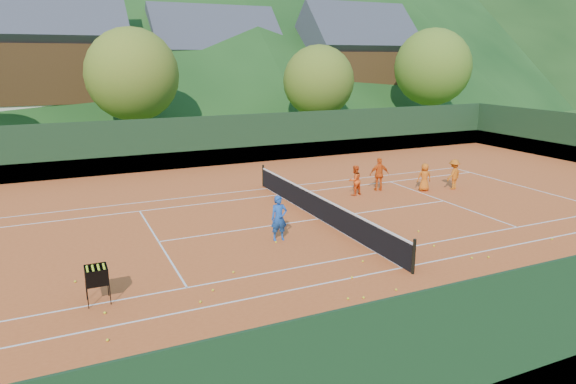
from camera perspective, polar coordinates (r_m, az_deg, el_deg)
name	(u,v)px	position (r m, az deg, el deg)	size (l,w,h in m)	color
ground	(319,219)	(20.73, 3.46, -3.05)	(400.00, 400.00, 0.00)	#264C17
clay_court	(319,219)	(20.72, 3.46, -3.02)	(40.00, 24.00, 0.02)	#C24F1F
coach	(279,218)	(18.09, -1.01, -2.92)	(0.59, 0.39, 1.62)	#194BA6
student_a	(355,180)	(24.30, 7.43, 1.30)	(0.69, 0.54, 1.43)	#EC4F15
student_b	(379,174)	(25.28, 10.11, 1.95)	(0.95, 0.40, 1.63)	#F05B15
student_c	(424,177)	(25.75, 14.92, 1.61)	(0.67, 0.43, 1.36)	#D65E13
student_d	(454,174)	(26.50, 17.93, 1.88)	(0.96, 0.55, 1.48)	#CA5D11
tennis_ball_0	(434,246)	(18.37, 15.92, -5.77)	(0.07, 0.07, 0.07)	yellow
tennis_ball_1	(315,365)	(11.35, 3.07, -18.67)	(0.07, 0.07, 0.07)	yellow
tennis_ball_2	(348,299)	(14.11, 6.69, -11.68)	(0.07, 0.07, 0.07)	yellow
tennis_ball_3	(213,290)	(14.63, -8.35, -10.73)	(0.07, 0.07, 0.07)	yellow
tennis_ball_4	(482,285)	(15.75, 20.76, -9.67)	(0.07, 0.07, 0.07)	yellow
tennis_ball_5	(429,298)	(14.57, 15.44, -11.25)	(0.07, 0.07, 0.07)	yellow
tennis_ball_7	(200,302)	(14.04, -9.71, -11.94)	(0.07, 0.07, 0.07)	yellow
tennis_ball_8	(396,290)	(14.82, 11.92, -10.57)	(0.07, 0.07, 0.07)	yellow
tennis_ball_9	(427,308)	(14.02, 15.18, -12.29)	(0.07, 0.07, 0.07)	yellow
tennis_ball_10	(418,231)	(19.73, 14.30, -4.25)	(0.07, 0.07, 0.07)	yellow
tennis_ball_11	(211,367)	(11.38, -8.57, -18.72)	(0.07, 0.07, 0.07)	yellow
tennis_ball_12	(276,242)	(18.04, -1.34, -5.57)	(0.07, 0.07, 0.07)	yellow
tennis_ball_13	(105,313)	(14.09, -19.69, -12.53)	(0.07, 0.07, 0.07)	yellow
tennis_ball_14	(352,277)	(15.37, 7.12, -9.40)	(0.07, 0.07, 0.07)	yellow
tennis_ball_15	(363,261)	(16.57, 8.31, -7.61)	(0.07, 0.07, 0.07)	yellow
tennis_ball_16	(397,259)	(16.91, 12.03, -7.32)	(0.07, 0.07, 0.07)	yellow
tennis_ball_17	(108,340)	(12.86, -19.42, -15.25)	(0.07, 0.07, 0.07)	yellow
tennis_ball_18	(75,281)	(16.21, -22.58, -9.16)	(0.07, 0.07, 0.07)	yellow
tennis_ball_19	(233,272)	(15.70, -6.09, -8.83)	(0.07, 0.07, 0.07)	yellow
tennis_ball_20	(552,239)	(20.58, 27.28, -4.68)	(0.07, 0.07, 0.07)	yellow
tennis_ball_21	(228,339)	(12.30, -6.68, -15.90)	(0.07, 0.07, 0.07)	yellow
tennis_ball_22	(472,258)	(17.67, 19.74, -6.91)	(0.07, 0.07, 0.07)	yellow
tennis_ball_23	(364,298)	(14.21, 8.39, -11.53)	(0.07, 0.07, 0.07)	yellow
tennis_ball_24	(488,257)	(17.95, 21.38, -6.74)	(0.07, 0.07, 0.07)	yellow
court_lines	(319,219)	(20.72, 3.47, -2.99)	(23.83, 11.03, 0.00)	white
tennis_net	(319,207)	(20.57, 3.49, -1.67)	(0.10, 12.07, 1.10)	black
perimeter_fence	(319,189)	(20.38, 3.52, 0.35)	(40.40, 24.24, 3.00)	black
ball_hopper	(96,276)	(14.48, -20.51, -8.74)	(0.57, 0.57, 1.00)	black
chalet_left	(37,67)	(47.40, -26.08, 12.41)	(13.80, 9.93, 12.92)	beige
chalet_mid	(214,72)	(53.65, -8.23, 13.10)	(12.65, 8.82, 11.45)	beige
chalet_right	(354,69)	(55.76, 7.33, 13.45)	(11.50, 8.82, 11.91)	beige
tree_b	(133,75)	(37.79, -16.89, 12.36)	(6.40, 6.40, 8.40)	#42291A
tree_c	(319,81)	(41.26, 3.43, 12.18)	(5.60, 5.60, 7.35)	#3D2618
tree_d	(432,67)	(48.81, 15.76, 13.20)	(6.80, 6.80, 8.93)	#43291A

